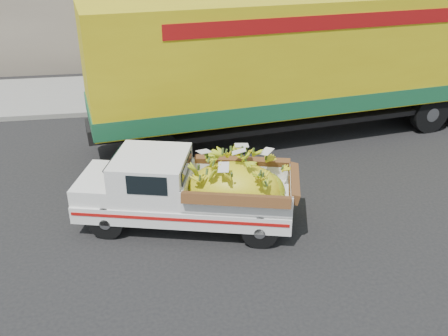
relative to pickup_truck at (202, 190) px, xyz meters
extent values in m
plane|color=black|center=(1.30, -0.56, -0.79)|extent=(100.00, 100.00, 0.00)
cube|color=gray|center=(1.30, 6.81, -0.72)|extent=(60.00, 0.25, 0.15)
cube|color=gray|center=(1.30, 8.91, -0.72)|extent=(60.00, 4.00, 0.14)
cube|color=gray|center=(-6.70, 14.81, 1.71)|extent=(18.00, 6.00, 5.00)
cylinder|color=black|center=(-1.87, -0.17, -0.45)|extent=(0.71, 0.37, 0.68)
cylinder|color=black|center=(-1.53, 1.09, -0.45)|extent=(0.71, 0.37, 0.68)
cylinder|color=black|center=(0.97, -0.94, -0.45)|extent=(0.71, 0.37, 0.68)
cylinder|color=black|center=(1.31, 0.32, -0.45)|extent=(0.71, 0.37, 0.68)
cube|color=silver|center=(-0.32, 0.09, -0.30)|extent=(4.44, 2.56, 0.35)
cube|color=#A50F0C|center=(-0.52, -0.65, -0.24)|extent=(3.97, 1.08, 0.06)
cube|color=silver|center=(-2.31, 0.62, -0.39)|extent=(0.47, 1.46, 0.12)
cube|color=silver|center=(-1.98, 0.53, 0.04)|extent=(1.10, 1.57, 0.32)
cube|color=silver|center=(-0.95, 0.26, 0.28)|extent=(1.71, 1.77, 0.80)
cube|color=black|center=(-1.05, -0.48, 0.43)|extent=(0.74, 0.21, 0.37)
cube|color=silver|center=(0.71, -0.19, 0.11)|extent=(2.38, 2.00, 0.45)
ellipsoid|color=yellow|center=(0.63, -0.17, 0.01)|extent=(2.11, 1.65, 1.14)
cylinder|color=black|center=(7.94, 6.06, -0.24)|extent=(1.14, 0.48, 1.10)
cylinder|color=black|center=(7.06, 3.90, -0.24)|extent=(1.14, 0.48, 1.10)
cylinder|color=black|center=(6.75, 5.88, -0.24)|extent=(1.14, 0.48, 1.10)
cylinder|color=black|center=(-0.85, 2.68, -0.24)|extent=(1.14, 0.48, 1.10)
cylinder|color=black|center=(-1.15, 4.66, -0.24)|extent=(1.14, 0.48, 1.10)
cube|color=black|center=(3.45, 4.36, -0.01)|extent=(12.01, 2.82, 0.36)
cube|color=gold|center=(3.45, 4.36, 1.59)|extent=(12.00, 4.27, 2.84)
cube|color=#17502E|center=(3.45, 4.36, 0.42)|extent=(12.07, 4.30, 0.45)
cube|color=maroon|center=(3.64, 3.11, 2.56)|extent=(8.30, 1.30, 0.35)
camera|label=1|loc=(-0.92, -8.52, 4.73)|focal=40.00mm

